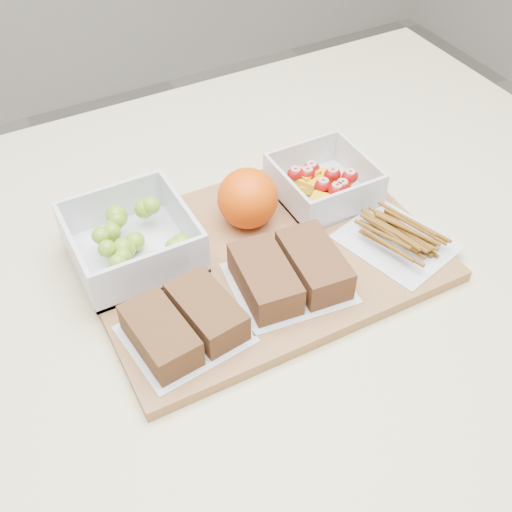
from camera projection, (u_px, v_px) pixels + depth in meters
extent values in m
cube|color=beige|center=(247.00, 453.00, 1.11)|extent=(1.20, 0.90, 0.90)
cube|color=#9C6D40|center=(261.00, 257.00, 0.81)|extent=(0.42, 0.30, 0.02)
cube|color=silver|center=(134.00, 254.00, 0.79)|extent=(0.14, 0.14, 0.01)
cube|color=silver|center=(112.00, 205.00, 0.82)|extent=(0.14, 0.01, 0.06)
cube|color=silver|center=(152.00, 274.00, 0.73)|extent=(0.14, 0.01, 0.06)
cube|color=silver|center=(183.00, 220.00, 0.80)|extent=(0.01, 0.13, 0.06)
cube|color=silver|center=(75.00, 256.00, 0.75)|extent=(0.01, 0.13, 0.06)
sphere|color=#6E9E20|center=(123.00, 248.00, 0.77)|extent=(0.03, 0.03, 0.03)
sphere|color=#6E9E20|center=(107.00, 249.00, 0.76)|extent=(0.02, 0.02, 0.02)
sphere|color=#6E9E20|center=(117.00, 220.00, 0.79)|extent=(0.02, 0.02, 0.02)
sphere|color=#6E9E20|center=(135.00, 241.00, 0.78)|extent=(0.02, 0.02, 0.02)
sphere|color=#6E9E20|center=(101.00, 235.00, 0.77)|extent=(0.02, 0.02, 0.02)
sphere|color=#6E9E20|center=(127.00, 249.00, 0.77)|extent=(0.02, 0.02, 0.02)
sphere|color=#6E9E20|center=(112.00, 231.00, 0.77)|extent=(0.02, 0.02, 0.02)
sphere|color=#6E9E20|center=(181.00, 244.00, 0.75)|extent=(0.03, 0.03, 0.03)
sphere|color=#6E9E20|center=(144.00, 209.00, 0.81)|extent=(0.03, 0.03, 0.03)
sphere|color=#6E9E20|center=(116.00, 215.00, 0.79)|extent=(0.03, 0.03, 0.03)
sphere|color=#6E9E20|center=(118.00, 263.00, 0.74)|extent=(0.02, 0.02, 0.02)
sphere|color=#6E9E20|center=(151.00, 206.00, 0.80)|extent=(0.02, 0.02, 0.02)
sphere|color=#6E9E20|center=(154.00, 261.00, 0.75)|extent=(0.02, 0.02, 0.02)
sphere|color=#6E9E20|center=(118.00, 219.00, 0.80)|extent=(0.02, 0.02, 0.02)
sphere|color=#6E9E20|center=(111.00, 233.00, 0.78)|extent=(0.02, 0.02, 0.02)
sphere|color=#6E9E20|center=(118.00, 215.00, 0.79)|extent=(0.02, 0.02, 0.02)
sphere|color=#6E9E20|center=(175.00, 249.00, 0.75)|extent=(0.03, 0.03, 0.03)
sphere|color=#6E9E20|center=(185.00, 251.00, 0.77)|extent=(0.02, 0.02, 0.02)
sphere|color=#6E9E20|center=(113.00, 227.00, 0.79)|extent=(0.02, 0.02, 0.02)
sphere|color=#6E9E20|center=(123.00, 256.00, 0.75)|extent=(0.02, 0.02, 0.02)
cube|color=silver|center=(322.00, 193.00, 0.88)|extent=(0.12, 0.12, 0.00)
cube|color=silver|center=(301.00, 157.00, 0.90)|extent=(0.12, 0.00, 0.05)
cube|color=silver|center=(348.00, 204.00, 0.83)|extent=(0.12, 0.00, 0.05)
cube|color=silver|center=(359.00, 168.00, 0.88)|extent=(0.00, 0.11, 0.05)
cube|color=silver|center=(286.00, 193.00, 0.84)|extent=(0.00, 0.11, 0.05)
cube|color=#EAA20D|center=(333.00, 192.00, 0.86)|extent=(0.03, 0.04, 0.01)
cube|color=#EAA20D|center=(309.00, 179.00, 0.88)|extent=(0.04, 0.05, 0.01)
cube|color=#EAA20D|center=(328.00, 181.00, 0.87)|extent=(0.04, 0.05, 0.01)
cube|color=#EAA20D|center=(330.00, 178.00, 0.89)|extent=(0.04, 0.04, 0.01)
cube|color=#EAA20D|center=(308.00, 180.00, 0.87)|extent=(0.04, 0.04, 0.01)
cube|color=#EAA20D|center=(308.00, 174.00, 0.87)|extent=(0.03, 0.03, 0.01)
cube|color=#EAA20D|center=(322.00, 202.00, 0.83)|extent=(0.04, 0.04, 0.01)
cube|color=#EAA20D|center=(343.00, 191.00, 0.86)|extent=(0.03, 0.03, 0.01)
cube|color=#EAA20D|center=(312.00, 186.00, 0.87)|extent=(0.04, 0.04, 0.01)
ellipsoid|color=#9E0F07|center=(332.00, 175.00, 0.86)|extent=(0.02, 0.02, 0.02)
ellipsoid|color=#9E0F07|center=(342.00, 187.00, 0.85)|extent=(0.02, 0.02, 0.02)
ellipsoid|color=#9E0F07|center=(295.00, 174.00, 0.87)|extent=(0.02, 0.02, 0.02)
ellipsoid|color=#9E0F07|center=(350.00, 177.00, 0.86)|extent=(0.02, 0.02, 0.02)
ellipsoid|color=#9E0F07|center=(307.00, 174.00, 0.87)|extent=(0.02, 0.02, 0.02)
ellipsoid|color=#9E0F07|center=(337.00, 190.00, 0.84)|extent=(0.02, 0.02, 0.02)
ellipsoid|color=#9E0F07|center=(323.00, 186.00, 0.85)|extent=(0.02, 0.02, 0.02)
ellipsoid|color=#9E0F07|center=(311.00, 169.00, 0.87)|extent=(0.02, 0.02, 0.02)
sphere|color=#EC4E05|center=(248.00, 198.00, 0.81)|extent=(0.08, 0.08, 0.08)
cube|color=silver|center=(185.00, 334.00, 0.71)|extent=(0.14, 0.12, 0.00)
cube|color=brown|center=(160.00, 335.00, 0.68)|extent=(0.06, 0.10, 0.04)
cube|color=brown|center=(207.00, 311.00, 0.70)|extent=(0.06, 0.10, 0.04)
cube|color=silver|center=(289.00, 283.00, 0.76)|extent=(0.15, 0.13, 0.00)
cube|color=brown|center=(265.00, 278.00, 0.74)|extent=(0.07, 0.11, 0.04)
cube|color=brown|center=(314.00, 264.00, 0.75)|extent=(0.07, 0.11, 0.04)
cube|color=silver|center=(396.00, 242.00, 0.81)|extent=(0.14, 0.16, 0.00)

